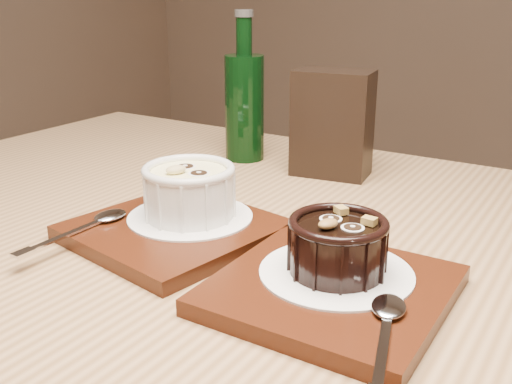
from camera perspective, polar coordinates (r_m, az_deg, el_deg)
table at (r=0.63m, az=1.55°, el=-12.80°), size 1.21×0.82×0.75m
tray_left at (r=0.62m, az=-7.79°, el=-3.64°), size 0.21×0.21×0.01m
doily_left at (r=0.63m, az=-6.28°, el=-2.33°), size 0.13×0.13×0.00m
ramekin_white at (r=0.62m, az=-6.39°, el=0.30°), size 0.10×0.10×0.06m
spoon_left at (r=0.62m, az=-16.09°, el=-3.15°), size 0.03×0.13×0.01m
tray_right at (r=0.50m, az=7.16°, el=-9.24°), size 0.18×0.18×0.01m
doily_right at (r=0.51m, az=7.65°, el=-7.58°), size 0.13×0.13×0.00m
ramekin_dark at (r=0.50m, az=7.78°, el=-4.86°), size 0.08×0.08×0.05m
spoon_right at (r=0.43m, az=12.20°, el=-12.82°), size 0.06×0.14×0.01m
condiment_stand at (r=0.80m, az=7.29°, el=6.47°), size 0.11×0.08×0.14m
green_bottle at (r=0.87m, az=-1.10°, el=8.43°), size 0.06×0.06×0.21m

